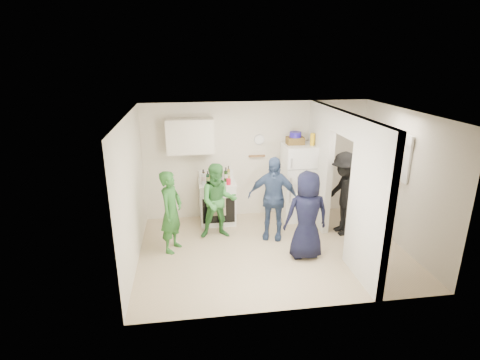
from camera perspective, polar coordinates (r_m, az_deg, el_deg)
name	(u,v)px	position (r m, az deg, el deg)	size (l,w,h in m)	color
floor	(272,250)	(7.02, 4.94, -10.56)	(4.80, 4.80, 0.00)	#C9AF8D
wall_back	(256,160)	(8.09, 2.51, 3.08)	(4.80, 4.80, 0.00)	silver
wall_front	(304,229)	(4.99, 9.71, -7.34)	(4.80, 4.80, 0.00)	silver
wall_left	(132,193)	(6.41, -16.15, -1.88)	(3.40, 3.40, 0.00)	silver
wall_right	(403,180)	(7.42, 23.60, 0.05)	(3.40, 3.40, 0.00)	silver
ceiling	(277,113)	(6.20, 5.59, 10.06)	(4.80, 4.80, 0.00)	white
partition_pier_back	(319,165)	(7.84, 11.97, 2.19)	(0.12, 1.20, 2.50)	silver
partition_pier_front	(369,206)	(5.94, 19.08, -3.81)	(0.12, 1.20, 2.50)	silver
partition_header	(346,124)	(6.62, 15.79, 8.24)	(0.12, 1.00, 0.40)	silver
stove	(217,202)	(7.92, -3.46, -3.37)	(0.76, 0.63, 0.90)	white
upper_cabinet	(190,136)	(7.64, -7.63, 6.64)	(0.95, 0.34, 0.70)	silver
fridge	(298,182)	(8.08, 8.87, -0.33)	(0.68, 0.66, 1.64)	white
wicker_basket	(295,141)	(7.86, 8.39, 5.95)	(0.35, 0.25, 0.15)	brown
blue_bowl	(295,134)	(7.83, 8.43, 6.88)	(0.24, 0.24, 0.11)	#231699
yellow_cup_stack_top	(312,139)	(7.80, 10.98, 6.10)	(0.09, 0.09, 0.25)	yellow
wall_clock	(259,140)	(7.97, 2.93, 6.17)	(0.22, 0.22, 0.03)	white
spice_shelf	(257,156)	(8.02, 2.58, 3.67)	(0.35, 0.08, 0.03)	olive
nook_window	(399,156)	(7.46, 23.09, 3.44)	(0.03, 0.70, 0.80)	black
nook_window_frame	(398,156)	(7.46, 22.99, 3.44)	(0.04, 0.76, 0.86)	white
nook_valance	(400,137)	(7.37, 23.16, 6.06)	(0.04, 0.82, 0.18)	white
yellow_cup_stack_stove	(212,180)	(7.51, -4.31, 0.04)	(0.09, 0.09, 0.25)	orange
red_cup	(229,182)	(7.58, -1.75, -0.26)	(0.09, 0.09, 0.12)	red
person_green_left	(171,212)	(6.79, -10.43, -4.77)	(0.55, 0.36, 1.51)	#2B6829
person_green_center	(218,201)	(7.18, -3.32, -3.27)	(0.72, 0.56, 1.49)	#39833F
person_denim	(273,198)	(7.15, 5.01, -2.78)	(0.96, 0.40, 1.63)	#355075
person_navy	(307,215)	(6.55, 10.12, -5.34)	(0.77, 0.50, 1.57)	black
person_nook	(344,194)	(7.57, 15.58, -2.04)	(1.08, 0.62, 1.66)	black
bottle_a	(204,175)	(7.82, -5.57, 0.75)	(0.06, 0.06, 0.25)	brown
bottle_b	(208,177)	(7.64, -4.94, 0.40)	(0.07, 0.07, 0.26)	#174729
bottle_c	(213,173)	(7.86, -4.15, 1.12)	(0.08, 0.08, 0.31)	#A6ACB4
bottle_d	(217,175)	(7.66, -3.47, 0.70)	(0.07, 0.07, 0.32)	#5E3110
bottle_e	(221,172)	(7.90, -2.91, 1.24)	(0.06, 0.06, 0.31)	gray
bottle_f	(226,174)	(7.74, -2.17, 0.86)	(0.08, 0.08, 0.30)	#193312
bottle_g	(229,173)	(7.89, -1.75, 1.15)	(0.06, 0.06, 0.29)	#A98C37
bottle_h	(203,177)	(7.57, -5.61, 0.43)	(0.07, 0.07, 0.32)	silver
bottle_i	(218,173)	(7.83, -3.35, 1.07)	(0.06, 0.06, 0.31)	#5A450F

